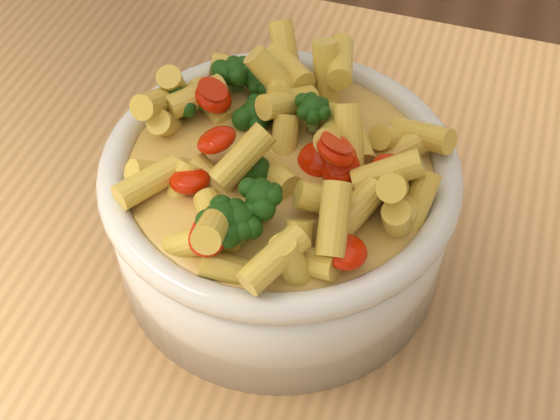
% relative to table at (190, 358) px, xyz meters
% --- Properties ---
extents(table, '(1.20, 0.80, 0.90)m').
position_rel_table_xyz_m(table, '(0.00, 0.00, 0.00)').
color(table, '#AF7D4B').
rests_on(table, ground).
extents(serving_bowl, '(0.25, 0.25, 0.11)m').
position_rel_table_xyz_m(serving_bowl, '(0.06, 0.06, 0.16)').
color(serving_bowl, silver).
rests_on(serving_bowl, table).
extents(pasta_salad, '(0.20, 0.20, 0.04)m').
position_rel_table_xyz_m(pasta_salad, '(0.06, 0.06, 0.22)').
color(pasta_salad, '#E6C548').
rests_on(pasta_salad, serving_bowl).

